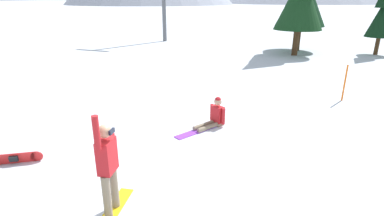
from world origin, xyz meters
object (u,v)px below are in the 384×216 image
Objects in this scene: snowboarder_midground at (213,117)px; loose_snowboard_far_spare at (4,159)px; snowboarder_foreground at (108,167)px; trail_marker_pole at (345,83)px; pine_tree_broad at (384,10)px.

snowboarder_midground is 1.12× the size of loose_snowboard_far_spare.
snowboarder_midground is at bearing 82.70° from snowboarder_foreground.
loose_snowboard_far_spare is at bearing -135.03° from snowboarder_midground.
snowboarder_midground is at bearing 44.97° from loose_snowboard_far_spare.
trail_marker_pole reaches higher than loose_snowboard_far_spare.
pine_tree_broad is at bearing 75.69° from trail_marker_pole.
snowboarder_foreground is at bearing -117.62° from trail_marker_pole.
trail_marker_pole is (4.66, 8.90, -0.28)m from snowboarder_foreground.
snowboarder_midground is 5.89m from trail_marker_pole.
trail_marker_pole is at bearing 62.38° from snowboarder_foreground.
snowboarder_foreground is 10.05m from trail_marker_pole.
pine_tree_broad is at bearing 69.80° from snowboarder_foreground.
trail_marker_pole reaches higher than snowboarder_midground.
snowboarder_foreground is 1.45× the size of trail_marker_pole.
pine_tree_broad reaches higher than snowboarder_midground.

